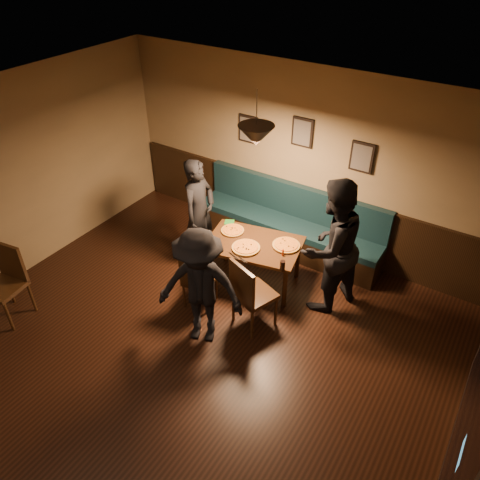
{
  "coord_description": "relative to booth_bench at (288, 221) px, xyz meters",
  "views": [
    {
      "loc": [
        2.61,
        -2.21,
        4.43
      ],
      "look_at": [
        -0.01,
        1.85,
        0.95
      ],
      "focal_mm": 34.7,
      "sensor_mm": 36.0,
      "label": 1
    }
  ],
  "objects": [
    {
      "name": "napkin_b",
      "position": [
        -0.57,
        -1.31,
        0.19
      ],
      "size": [
        0.2,
        0.2,
        0.01
      ],
      "primitive_type": "cube",
      "rotation": [
        0.0,
        0.0,
        -0.4
      ],
      "color": "#1F7638",
      "rests_on": "dining_table"
    },
    {
      "name": "pendant_lamp",
      "position": [
        -0.01,
        -1.0,
        1.75
      ],
      "size": [
        0.44,
        0.44,
        0.25
      ],
      "primitive_type": "cone",
      "rotation": [
        3.14,
        0.0,
        0.0
      ],
      "color": "black",
      "rests_on": "ceiling"
    },
    {
      "name": "pizza_b",
      "position": [
        -0.03,
        -1.17,
        0.21
      ],
      "size": [
        0.51,
        0.51,
        0.04
      ],
      "primitive_type": "cylinder",
      "rotation": [
        0.0,
        0.0,
        -0.42
      ],
      "color": "orange",
      "rests_on": "dining_table"
    },
    {
      "name": "booth_bench",
      "position": [
        0.0,
        0.0,
        0.0
      ],
      "size": [
        3.0,
        0.6,
        1.0
      ],
      "primitive_type": null,
      "color": "#0F232D",
      "rests_on": "ground"
    },
    {
      "name": "window_frame",
      "position": [
        2.96,
        -2.7,
        1.0
      ],
      "size": [
        0.06,
        2.56,
        1.86
      ],
      "primitive_type": "cube",
      "color": "black",
      "rests_on": "wall_right"
    },
    {
      "name": "diner_right",
      "position": [
        1.03,
        -0.84,
        0.44
      ],
      "size": [
        1.02,
        1.12,
        1.88
      ],
      "primitive_type": "imported",
      "rotation": [
        0.0,
        0.0,
        -1.98
      ],
      "color": "black",
      "rests_on": "floor"
    },
    {
      "name": "wall_right",
      "position": [
        3.0,
        -3.2,
        0.9
      ],
      "size": [
        0.0,
        7.0,
        7.0
      ],
      "primitive_type": "plane",
      "rotation": [
        1.57,
        0.0,
        -1.57
      ],
      "color": "#8C704F",
      "rests_on": "ground"
    },
    {
      "name": "picture_right",
      "position": [
        0.9,
        0.27,
        1.2
      ],
      "size": [
        0.32,
        0.04,
        0.42
      ],
      "primitive_type": "cube",
      "color": "black",
      "rests_on": "wall_back"
    },
    {
      "name": "ceiling",
      "position": [
        0.0,
        -3.2,
        2.3
      ],
      "size": [
        7.0,
        7.0,
        0.0
      ],
      "primitive_type": "plane",
      "rotation": [
        3.14,
        0.0,
        0.0
      ],
      "color": "silver",
      "rests_on": "ground"
    },
    {
      "name": "pizza_a",
      "position": [
        -0.41,
        -0.92,
        0.2
      ],
      "size": [
        0.4,
        0.4,
        0.04
      ],
      "primitive_type": "cylinder",
      "rotation": [
        0.0,
        0.0,
        0.24
      ],
      "color": "orange",
      "rests_on": "dining_table"
    },
    {
      "name": "napkin_a",
      "position": [
        -0.58,
        -0.75,
        0.19
      ],
      "size": [
        0.18,
        0.18,
        0.01
      ],
      "primitive_type": "cube",
      "rotation": [
        0.0,
        0.0,
        0.46
      ],
      "color": "#1C6A1F",
      "rests_on": "dining_table"
    },
    {
      "name": "chair_near_left",
      "position": [
        -0.38,
        -1.76,
        -0.07
      ],
      "size": [
        0.44,
        0.44,
        0.86
      ],
      "primitive_type": null,
      "rotation": [
        0.0,
        0.0,
        0.17
      ],
      "color": "black",
      "rests_on": "floor"
    },
    {
      "name": "floor",
      "position": [
        0.0,
        -3.2,
        -0.5
      ],
      "size": [
        7.0,
        7.0,
        0.0
      ],
      "primitive_type": "plane",
      "color": "black",
      "rests_on": "ground"
    },
    {
      "name": "window_glass",
      "position": [
        2.93,
        -2.7,
        1.0
      ],
      "size": [
        0.0,
        2.4,
        2.4
      ],
      "primitive_type": "plane",
      "rotation": [
        1.57,
        0.0,
        -1.57
      ],
      "color": "black",
      "rests_on": "wall_right"
    },
    {
      "name": "chair_near_right",
      "position": [
        0.43,
        -1.69,
        0.01
      ],
      "size": [
        0.58,
        0.58,
        1.02
      ],
      "primitive_type": null,
      "rotation": [
        0.0,
        0.0,
        -0.35
      ],
      "color": "black",
      "rests_on": "floor"
    },
    {
      "name": "cafe_chair_far",
      "position": [
        -2.33,
        -3.32,
        0.02
      ],
      "size": [
        0.52,
        0.52,
        1.04
      ],
      "primitive_type": null,
      "rotation": [
        0.0,
        0.0,
        3.29
      ],
      "color": "black",
      "rests_on": "floor"
    },
    {
      "name": "picture_center",
      "position": [
        0.0,
        0.27,
        1.35
      ],
      "size": [
        0.32,
        0.04,
        0.42
      ],
      "primitive_type": "cube",
      "color": "black",
      "rests_on": "wall_back"
    },
    {
      "name": "cutlery_set",
      "position": [
        -0.03,
        -1.39,
        0.19
      ],
      "size": [
        0.17,
        0.08,
        0.0
      ],
      "primitive_type": "cube",
      "rotation": [
        0.0,
        0.0,
        1.2
      ],
      "color": "#BCBCC0",
      "rests_on": "dining_table"
    },
    {
      "name": "soda_glass",
      "position": [
        0.6,
        -1.3,
        0.26
      ],
      "size": [
        0.08,
        0.08,
        0.14
      ],
      "primitive_type": "cylinder",
      "rotation": [
        0.0,
        0.0,
        -0.14
      ],
      "color": "black",
      "rests_on": "dining_table"
    },
    {
      "name": "wainscot",
      "position": [
        0.0,
        0.27,
        0.0
      ],
      "size": [
        5.88,
        0.06,
        1.0
      ],
      "primitive_type": "cube",
      "color": "black",
      "rests_on": "ground"
    },
    {
      "name": "pizza_c",
      "position": [
        0.4,
        -0.83,
        0.21
      ],
      "size": [
        0.46,
        0.46,
        0.04
      ],
      "primitive_type": "cylinder",
      "rotation": [
        0.0,
        0.0,
        -0.27
      ],
      "color": "#D75F28",
      "rests_on": "dining_table"
    },
    {
      "name": "tabasco_bottle",
      "position": [
        0.46,
        -1.03,
        0.24
      ],
      "size": [
        0.03,
        0.03,
        0.11
      ],
      "primitive_type": "cylinder",
      "rotation": [
        0.0,
        0.0,
        0.33
      ],
      "color": "#9B2505",
      "rests_on": "dining_table"
    },
    {
      "name": "wall_back",
      "position": [
        0.0,
        0.3,
        0.9
      ],
      "size": [
        6.0,
        0.0,
        6.0
      ],
      "primitive_type": "plane",
      "rotation": [
        1.57,
        0.0,
        0.0
      ],
      "color": "#8C704F",
      "rests_on": "ground"
    },
    {
      "name": "picture_left",
      "position": [
        -0.9,
        0.27,
        1.2
      ],
      "size": [
        0.32,
        0.04,
        0.42
      ],
      "primitive_type": "cube",
      "color": "black",
      "rests_on": "wall_back"
    },
    {
      "name": "diner_left",
      "position": [
        -0.97,
        -0.94,
        0.33
      ],
      "size": [
        0.4,
        0.61,
        1.65
      ],
      "primitive_type": "imported",
      "rotation": [
        0.0,
        0.0,
        1.59
      ],
      "color": "black",
      "rests_on": "floor"
    },
    {
      "name": "dining_table",
      "position": [
        -0.01,
        -1.0,
        -0.16
      ],
      "size": [
        1.42,
        1.07,
        0.69
      ],
      "primitive_type": "cube",
      "rotation": [
        0.0,
        0.0,
        0.21
      ],
      "color": "black",
      "rests_on": "floor"
    },
    {
      "name": "diner_front",
      "position": [
        0.0,
        -2.24,
        0.3
      ],
      "size": [
        1.18,
        0.92,
        1.6
      ],
      "primitive_type": "imported",
      "rotation": [
        0.0,
        0.0,
        0.36
      ],
      "color": "black",
      "rests_on": "floor"
    }
  ]
}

